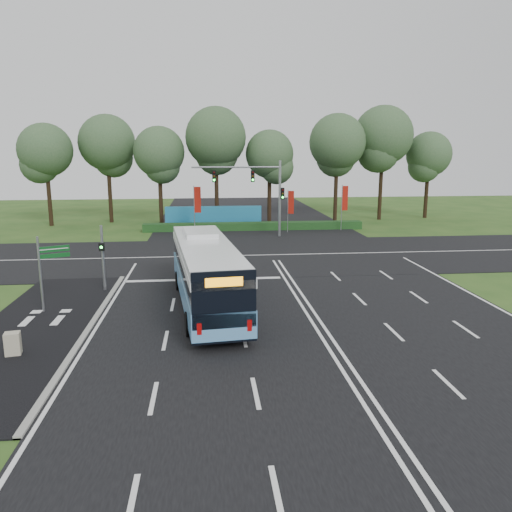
# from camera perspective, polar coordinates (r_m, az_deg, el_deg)

# --- Properties ---
(ground) EXTENTS (120.00, 120.00, 0.00)m
(ground) POSITION_cam_1_polar(r_m,az_deg,el_deg) (26.62, 4.90, -5.21)
(ground) COLOR #264B19
(ground) RESTS_ON ground
(road_main) EXTENTS (20.00, 120.00, 0.04)m
(road_main) POSITION_cam_1_polar(r_m,az_deg,el_deg) (26.61, 4.90, -5.17)
(road_main) COLOR black
(road_main) RESTS_ON ground
(road_cross) EXTENTS (120.00, 14.00, 0.05)m
(road_cross) POSITION_cam_1_polar(r_m,az_deg,el_deg) (38.10, 1.59, 0.10)
(road_cross) COLOR black
(road_cross) RESTS_ON ground
(bike_path) EXTENTS (5.00, 18.00, 0.06)m
(bike_path) POSITION_cam_1_polar(r_m,az_deg,el_deg) (24.56, -23.93, -7.63)
(bike_path) COLOR black
(bike_path) RESTS_ON ground
(kerb_strip) EXTENTS (0.25, 18.00, 0.12)m
(kerb_strip) POSITION_cam_1_polar(r_m,az_deg,el_deg) (23.91, -18.41, -7.65)
(kerb_strip) COLOR gray
(kerb_strip) RESTS_ON ground
(city_bus) EXTENTS (3.96, 12.67, 3.58)m
(city_bus) POSITION_cam_1_polar(r_m,az_deg,el_deg) (25.29, -5.72, -1.91)
(city_bus) COLOR #5794CA
(city_bus) RESTS_ON ground
(pedestrian_signal) EXTENTS (0.31, 0.43, 3.78)m
(pedestrian_signal) POSITION_cam_1_polar(r_m,az_deg,el_deg) (29.26, -17.11, 0.04)
(pedestrian_signal) COLOR gray
(pedestrian_signal) RESTS_ON ground
(street_sign) EXTENTS (1.38, 0.66, 3.81)m
(street_sign) POSITION_cam_1_polar(r_m,az_deg,el_deg) (26.32, -22.78, -0.88)
(street_sign) COLOR gray
(street_sign) RESTS_ON ground
(utility_cabinet) EXTENTS (0.65, 0.57, 0.94)m
(utility_cabinet) POSITION_cam_1_polar(r_m,az_deg,el_deg) (21.78, -26.04, -9.05)
(utility_cabinet) COLOR #B1A88E
(utility_cabinet) RESTS_ON ground
(banner_flag_left) EXTENTS (0.68, 0.10, 4.61)m
(banner_flag_left) POSITION_cam_1_polar(r_m,az_deg,el_deg) (48.11, -6.79, 6.08)
(banner_flag_left) COLOR gray
(banner_flag_left) RESTS_ON ground
(banner_flag_mid) EXTENTS (0.60, 0.18, 4.15)m
(banner_flag_mid) POSITION_cam_1_polar(r_m,az_deg,el_deg) (48.73, 3.93, 5.87)
(banner_flag_mid) COLOR gray
(banner_flag_mid) RESTS_ON ground
(banner_flag_right) EXTENTS (0.66, 0.18, 4.55)m
(banner_flag_right) POSITION_cam_1_polar(r_m,az_deg,el_deg) (50.56, 10.04, 6.22)
(banner_flag_right) COLOR gray
(banner_flag_right) RESTS_ON ground
(traffic_light_gantry) EXTENTS (8.41, 0.28, 7.00)m
(traffic_light_gantry) POSITION_cam_1_polar(r_m,az_deg,el_deg) (45.87, 0.51, 7.96)
(traffic_light_gantry) COLOR gray
(traffic_light_gantry) RESTS_ON ground
(hedge) EXTENTS (22.00, 1.20, 0.80)m
(hedge) POSITION_cam_1_polar(r_m,az_deg,el_deg) (50.27, -0.23, 3.42)
(hedge) COLOR #143716
(hedge) RESTS_ON ground
(blue_hoarding) EXTENTS (10.00, 0.30, 2.20)m
(blue_hoarding) POSITION_cam_1_polar(r_m,az_deg,el_deg) (52.43, -4.87, 4.50)
(blue_hoarding) COLOR teal
(blue_hoarding) RESTS_ON ground
(eucalyptus_row) EXTENTS (47.94, 8.35, 12.90)m
(eucalyptus_row) POSITION_cam_1_polar(r_m,az_deg,el_deg) (55.76, -0.49, 12.65)
(eucalyptus_row) COLOR black
(eucalyptus_row) RESTS_ON ground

